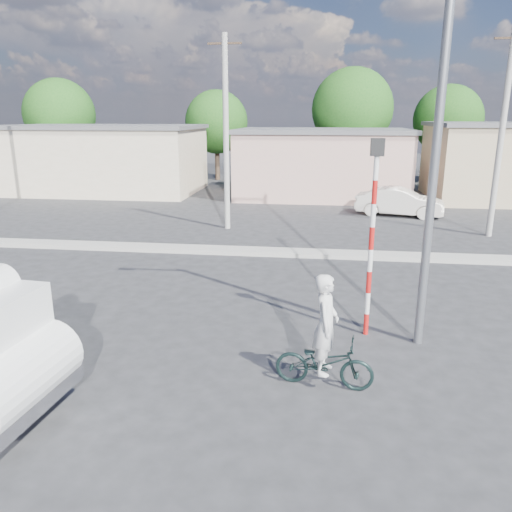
# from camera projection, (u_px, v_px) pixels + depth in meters

# --- Properties ---
(ground_plane) EXTENTS (120.00, 120.00, 0.00)m
(ground_plane) POSITION_uv_depth(u_px,v_px,m) (214.00, 355.00, 10.36)
(ground_plane) COLOR #29292C
(ground_plane) RESTS_ON ground
(median) EXTENTS (40.00, 0.80, 0.16)m
(median) POSITION_uv_depth(u_px,v_px,m) (261.00, 252.00, 17.97)
(median) COLOR #99968E
(median) RESTS_ON ground
(bicycle) EXTENTS (1.86, 0.84, 0.94)m
(bicycle) POSITION_uv_depth(u_px,v_px,m) (324.00, 363.00, 9.07)
(bicycle) COLOR black
(bicycle) RESTS_ON ground
(cyclist) EXTENTS (0.52, 0.73, 1.86)m
(cyclist) POSITION_uv_depth(u_px,v_px,m) (325.00, 340.00, 8.95)
(cyclist) COLOR silver
(cyclist) RESTS_ON ground
(car_cream) EXTENTS (4.45, 2.39, 1.39)m
(car_cream) POSITION_uv_depth(u_px,v_px,m) (399.00, 202.00, 24.65)
(car_cream) COLOR silver
(car_cream) RESTS_ON ground
(traffic_pole) EXTENTS (0.28, 0.18, 4.36)m
(traffic_pole) POSITION_uv_depth(u_px,v_px,m) (373.00, 223.00, 10.68)
(traffic_pole) COLOR red
(traffic_pole) RESTS_ON ground
(streetlight) EXTENTS (2.34, 0.22, 9.00)m
(streetlight) POSITION_uv_depth(u_px,v_px,m) (431.00, 107.00, 9.63)
(streetlight) COLOR slate
(streetlight) RESTS_ON ground
(building_row) EXTENTS (37.80, 7.30, 4.44)m
(building_row) POSITION_uv_depth(u_px,v_px,m) (307.00, 161.00, 30.63)
(building_row) COLOR beige
(building_row) RESTS_ON ground
(tree_row) EXTENTS (51.24, 7.43, 8.42)m
(tree_row) POSITION_uv_depth(u_px,v_px,m) (401.00, 113.00, 35.29)
(tree_row) COLOR #38281E
(tree_row) RESTS_ON ground
(utility_poles) EXTENTS (35.40, 0.24, 8.00)m
(utility_poles) POSITION_uv_depth(u_px,v_px,m) (353.00, 134.00, 20.29)
(utility_poles) COLOR #99968E
(utility_poles) RESTS_ON ground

